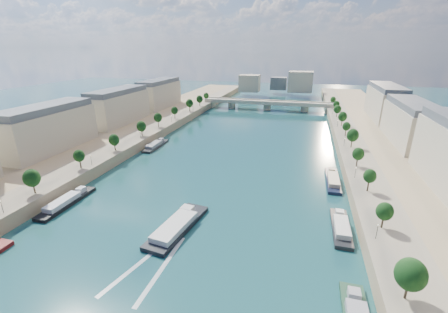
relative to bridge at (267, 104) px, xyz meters
The scene contains 17 objects.
ground 134.54m from the bridge, 90.00° to the right, with size 700.00×700.00×0.00m, color #0B2F33.
quay_left 152.53m from the bridge, 118.17° to the right, with size 44.00×520.00×5.00m, color #9E8460.
quay_right 152.53m from the bridge, 61.83° to the right, with size 44.00×520.00×5.00m, color #9E8460.
pave_left 146.03m from the bridge, 112.98° to the right, with size 14.00×520.00×0.10m, color gray.
pave_right 146.03m from the bridge, 67.02° to the right, with size 14.00×520.00×0.10m, color gray.
trees_left 143.51m from the bridge, 112.55° to the right, with size 4.80×268.80×8.26m.
trees_right 136.16m from the bridge, 66.16° to the right, with size 4.80×268.80×8.26m.
lamps_left 153.71m from the bridge, 109.97° to the right, with size 0.36×200.36×4.28m.
lamps_right 139.71m from the bridge, 67.92° to the right, with size 0.36×200.36×4.28m.
buildings_left 149.49m from the bridge, 124.77° to the right, with size 16.00×226.00×23.20m.
buildings_right 149.49m from the bridge, 55.23° to the right, with size 16.00×226.00×23.20m.
skyline 85.68m from the bridge, 87.85° to the left, with size 79.00×42.00×22.00m.
bridge is the anchor object (origin of this frame).
tour_barge 191.89m from the bridge, 90.64° to the right, with size 11.15×27.37×3.70m.
wake 208.54m from the bridge, 90.59° to the right, with size 11.10×26.01×0.04m.
moored_barges_left 201.30m from the bridge, 103.07° to the right, with size 5.00×155.04×3.60m.
moored_barges_right 199.35m from the bridge, 76.80° to the right, with size 5.00×123.27×3.60m.
Camera 1 is at (31.65, -28.38, 51.63)m, focal length 24.00 mm.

